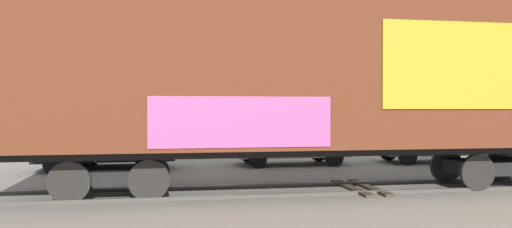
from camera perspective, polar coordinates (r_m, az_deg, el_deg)
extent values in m
plane|color=slate|center=(12.80, 7.57, -8.64)|extent=(260.00, 260.00, 0.00)
cube|color=#4C4742|center=(12.06, 7.63, -9.03)|extent=(60.00, 0.33, 0.08)
cube|color=#4C4742|center=(13.42, 5.76, -8.04)|extent=(60.00, 0.33, 0.08)
cube|color=#423323|center=(13.05, 10.84, -8.32)|extent=(0.25, 2.50, 0.07)
cube|color=#423323|center=(13.22, 12.81, -8.20)|extent=(0.25, 2.50, 0.07)
cube|color=#5B2B19|center=(12.61, 6.66, 4.77)|extent=(15.33, 2.95, 3.70)
cube|color=#B2931E|center=(12.43, 21.40, 5.22)|extent=(3.37, 0.04, 2.03)
cube|color=#CC4C8C|center=(10.70, -1.64, -0.92)|extent=(3.96, 0.04, 1.10)
cube|color=black|center=(12.62, 6.65, -4.09)|extent=(15.02, 1.65, 0.20)
cube|color=black|center=(12.23, -16.02, -6.68)|extent=(2.10, 1.31, 0.36)
cylinder|color=black|center=(11.65, -20.60, -7.31)|extent=(0.92, 0.12, 0.92)
cylinder|color=black|center=(13.06, -19.41, -6.45)|extent=(0.92, 0.12, 0.92)
cylinder|color=black|center=(11.46, -12.15, -7.42)|extent=(0.92, 0.12, 0.92)
cylinder|color=black|center=(12.88, -11.89, -6.52)|extent=(0.92, 0.12, 0.92)
cube|color=black|center=(14.80, 25.16, -5.44)|extent=(2.10, 1.31, 0.36)
cylinder|color=black|center=(13.74, 23.97, -6.12)|extent=(0.92, 0.12, 0.92)
cylinder|color=black|center=(14.95, 20.89, -5.56)|extent=(0.92, 0.12, 0.92)
cylinder|color=black|center=(15.88, 26.19, -5.22)|extent=(0.92, 0.12, 0.92)
cylinder|color=silver|center=(26.55, 1.03, 4.13)|extent=(0.12, 0.12, 7.36)
sphere|color=#D8CC66|center=(27.04, 1.03, 12.10)|extent=(0.18, 0.18, 0.18)
cube|color=red|center=(26.56, -0.66, 10.87)|extent=(1.55, 0.44, 0.96)
cube|color=white|center=(26.40, -1.47, 10.93)|extent=(0.78, 0.24, 0.96)
cube|color=silver|center=(91.48, -7.66, 2.90)|extent=(133.07, 30.09, 11.37)
cube|color=#9E9384|center=(87.54, 8.66, 7.62)|extent=(5.05, 4.43, 2.71)
cube|color=#8C725B|center=(86.02, -25.57, 7.47)|extent=(5.07, 5.34, 2.06)
cube|color=brown|center=(83.14, -6.78, 8.12)|extent=(5.61, 4.13, 3.08)
cone|color=#193D23|center=(92.60, 13.70, 7.94)|extent=(2.49, 2.49, 4.98)
cone|color=#193D23|center=(82.11, -3.14, 8.89)|extent=(2.49, 2.49, 4.98)
cone|color=#193D23|center=(85.56, 9.05, 8.27)|extent=(2.07, 2.07, 4.13)
cone|color=#193D23|center=(86.03, -13.07, 8.19)|extent=(2.04, 2.04, 4.07)
cone|color=#193D23|center=(82.55, -17.83, 8.59)|extent=(2.16, 2.16, 4.32)
cube|color=black|center=(17.57, -16.76, -3.99)|extent=(4.56, 1.92, 0.67)
cube|color=#2D333D|center=(17.54, -17.38, -1.73)|extent=(2.07, 1.64, 0.72)
cylinder|color=black|center=(18.37, -11.80, -4.82)|extent=(0.65, 0.25, 0.64)
cylinder|color=black|center=(16.74, -11.72, -5.35)|extent=(0.65, 0.25, 0.64)
cylinder|color=black|center=(18.58, -21.28, -4.79)|extent=(0.65, 0.25, 0.64)
cylinder|color=black|center=(16.97, -22.12, -5.30)|extent=(0.65, 0.25, 0.64)
cube|color=#9E8966|center=(18.39, 3.90, -3.76)|extent=(4.12, 1.93, 0.67)
cube|color=#2D333D|center=(18.28, 3.03, -1.54)|extent=(1.98, 1.71, 0.76)
cylinder|color=black|center=(19.66, 7.16, -4.45)|extent=(0.64, 0.23, 0.64)
cylinder|color=black|center=(18.00, 8.92, -4.93)|extent=(0.64, 0.23, 0.64)
cylinder|color=black|center=(18.98, -0.87, -4.63)|extent=(0.64, 0.23, 0.64)
cylinder|color=black|center=(17.25, 0.17, -5.16)|extent=(0.64, 0.23, 0.64)
cube|color=#1E5933|center=(20.32, 19.48, -3.25)|extent=(4.17, 1.91, 0.76)
cube|color=#2D333D|center=(20.24, 19.24, -1.18)|extent=(1.82, 1.67, 0.71)
cylinder|color=black|center=(21.78, 21.67, -4.00)|extent=(0.65, 0.24, 0.64)
cylinder|color=black|center=(20.32, 24.13, -4.34)|extent=(0.65, 0.24, 0.64)
cylinder|color=black|center=(20.51, 14.87, -4.26)|extent=(0.65, 0.24, 0.64)
cylinder|color=black|center=(18.95, 16.96, -4.67)|extent=(0.65, 0.24, 0.64)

